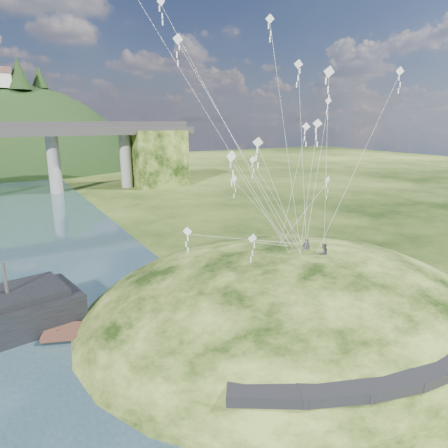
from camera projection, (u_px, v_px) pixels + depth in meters
ground at (217, 346)px, 28.18m from camera, size 320.00×320.00×0.00m
grass_hill at (288, 324)px, 34.09m from camera, size 36.00×32.00×13.00m
footpath at (411, 358)px, 23.06m from camera, size 22.29×5.84×0.83m
wooden_dock at (142, 325)px, 30.09m from camera, size 13.98×6.88×1.00m
kite_flyers at (317, 241)px, 32.53m from camera, size 1.28×2.26×1.90m
kite_swarm at (265, 116)px, 33.09m from camera, size 20.70×15.60×21.31m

